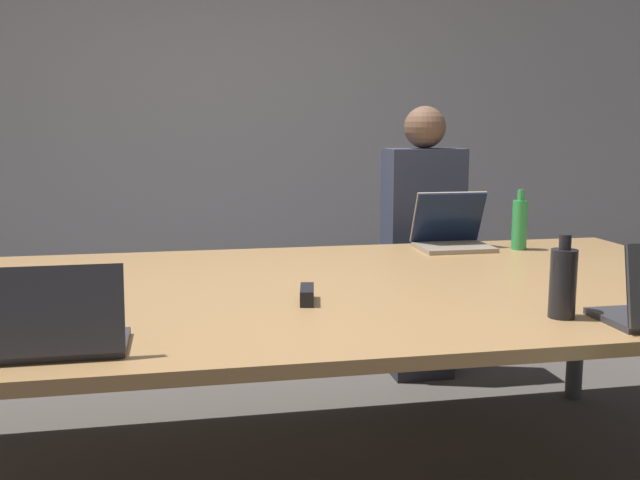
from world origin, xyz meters
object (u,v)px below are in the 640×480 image
object	(u,v)px
laptop_far_right	(451,232)
stapler	(307,295)
laptop_near_left	(63,328)
bottle_near_right	(563,282)
bottle_far_right	(520,224)
person_far_right	(422,247)

from	to	relation	value
laptop_far_right	stapler	size ratio (longest dim) A/B	2.18
laptop_near_left	laptop_far_right	size ratio (longest dim) A/B	0.91
bottle_near_right	bottle_far_right	world-z (taller)	bottle_far_right
bottle_near_right	laptop_far_right	size ratio (longest dim) A/B	0.75
bottle_near_right	bottle_far_right	size ratio (longest dim) A/B	0.91
laptop_near_left	person_far_right	size ratio (longest dim) A/B	0.21
person_far_right	stapler	size ratio (longest dim) A/B	9.31
laptop_far_right	person_far_right	size ratio (longest dim) A/B	0.23
laptop_near_left	stapler	size ratio (longest dim) A/B	1.98
laptop_far_right	person_far_right	xyz separation A→B (m)	(0.02, 0.45, -0.15)
bottle_near_right	stapler	world-z (taller)	bottle_near_right
bottle_far_right	person_far_right	bearing A→B (deg)	117.09
laptop_far_right	stapler	distance (m)	1.23
person_far_right	bottle_far_right	world-z (taller)	person_far_right
laptop_far_right	bottle_far_right	xyz separation A→B (m)	(0.30, -0.09, 0.04)
laptop_near_left	laptop_far_right	xyz separation A→B (m)	(1.53, 1.30, 0.01)
stapler	laptop_near_left	bearing A→B (deg)	-138.63
laptop_far_right	person_far_right	distance (m)	0.48
bottle_near_right	bottle_far_right	bearing A→B (deg)	69.49
person_far_right	laptop_near_left	bearing A→B (deg)	-131.47
bottle_near_right	stapler	distance (m)	0.79
laptop_far_right	laptop_near_left	bearing A→B (deg)	-139.65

